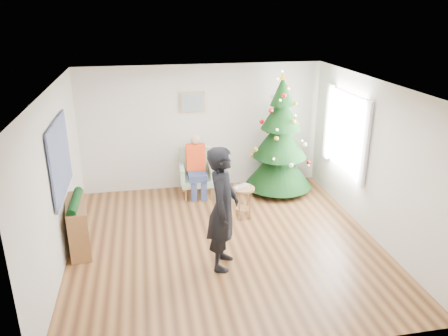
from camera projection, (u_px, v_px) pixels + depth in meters
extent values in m
plane|color=brown|center=(225.00, 243.00, 7.23)|extent=(5.00, 5.00, 0.00)
plane|color=white|center=(225.00, 86.00, 6.31)|extent=(5.00, 5.00, 0.00)
plane|color=silver|center=(202.00, 128.00, 9.07)|extent=(5.00, 0.00, 5.00)
plane|color=silver|center=(270.00, 255.00, 4.48)|extent=(5.00, 0.00, 5.00)
plane|color=silver|center=(56.00, 181.00, 6.34)|extent=(0.00, 5.00, 5.00)
plane|color=silver|center=(373.00, 160.00, 7.21)|extent=(0.00, 5.00, 5.00)
cube|color=white|center=(346.00, 132.00, 8.05)|extent=(0.04, 1.30, 1.40)
cube|color=white|center=(364.00, 144.00, 7.36)|extent=(0.05, 0.25, 1.50)
cube|color=white|center=(328.00, 122.00, 8.73)|extent=(0.05, 0.25, 1.50)
cylinder|color=#3F2816|center=(278.00, 183.00, 9.21)|extent=(0.11, 0.11, 0.32)
cone|color=black|center=(279.00, 165.00, 9.06)|extent=(1.38, 1.38, 0.90)
cone|color=black|center=(280.00, 138.00, 8.85)|extent=(1.10, 1.10, 0.80)
cone|color=black|center=(281.00, 112.00, 8.67)|extent=(0.81, 0.81, 0.69)
cone|color=black|center=(282.00, 91.00, 8.52)|extent=(0.47, 0.47, 0.58)
cone|color=gold|center=(283.00, 75.00, 8.41)|extent=(0.15, 0.15, 0.15)
cylinder|color=brown|center=(244.00, 189.00, 7.91)|extent=(0.40, 0.40, 0.04)
cylinder|color=brown|center=(243.00, 208.00, 8.05)|extent=(0.30, 0.30, 0.02)
imported|color=silver|center=(244.00, 187.00, 7.89)|extent=(0.39, 0.36, 0.03)
cube|color=#95B08E|center=(197.00, 181.00, 8.92)|extent=(0.66, 0.61, 0.12)
cube|color=#95B08E|center=(195.00, 161.00, 9.06)|extent=(0.64, 0.13, 0.60)
cube|color=#95B08E|center=(182.00, 174.00, 8.82)|extent=(0.11, 0.50, 0.30)
cube|color=#95B08E|center=(211.00, 173.00, 8.91)|extent=(0.11, 0.50, 0.30)
cube|color=navy|center=(197.00, 176.00, 8.81)|extent=(0.38, 0.39, 0.14)
cube|color=red|center=(196.00, 157.00, 8.88)|extent=(0.39, 0.21, 0.55)
sphere|color=tan|center=(195.00, 140.00, 8.73)|extent=(0.20, 0.20, 0.20)
imported|color=black|center=(223.00, 209.00, 6.31)|extent=(0.65, 0.80, 1.88)
cube|color=white|center=(237.00, 189.00, 6.20)|extent=(0.08, 0.13, 0.04)
cube|color=brown|center=(78.00, 226.00, 6.96)|extent=(0.44, 1.03, 0.80)
cylinder|color=black|center=(75.00, 202.00, 6.81)|extent=(0.14, 0.90, 0.14)
cube|color=black|center=(60.00, 158.00, 6.54)|extent=(0.03, 1.50, 1.15)
cube|color=tan|center=(192.00, 102.00, 8.82)|extent=(0.52, 0.03, 0.42)
cube|color=gray|center=(192.00, 102.00, 8.79)|extent=(0.44, 0.02, 0.34)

